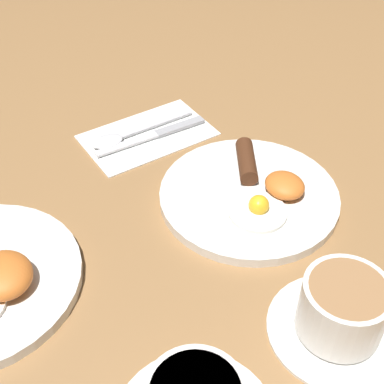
{
  "coord_description": "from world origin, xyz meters",
  "views": [
    {
      "loc": [
        -0.43,
        0.4,
        0.53
      ],
      "look_at": [
        0.04,
        0.07,
        0.03
      ],
      "focal_mm": 50.0,
      "sensor_mm": 36.0,
      "label": 1
    }
  ],
  "objects": [
    {
      "name": "ground_plane",
      "position": [
        0.0,
        0.0,
        0.0
      ],
      "size": [
        3.0,
        3.0,
        0.0
      ],
      "primitive_type": "plane",
      "color": "olive"
    },
    {
      "name": "napkin",
      "position": [
        0.22,
        0.04,
        0.0
      ],
      "size": [
        0.14,
        0.21,
        0.01
      ],
      "primitive_type": "cube",
      "rotation": [
        0.0,
        0.0,
        -0.02
      ],
      "color": "white",
      "rests_on": "ground_plane"
    },
    {
      "name": "breakfast_plate_near",
      "position": [
        -0.0,
        -0.0,
        0.01
      ],
      "size": [
        0.26,
        0.26,
        0.04
      ],
      "color": "silver",
      "rests_on": "ground_plane"
    },
    {
      "name": "knife",
      "position": [
        0.21,
        0.03,
        0.01
      ],
      "size": [
        0.03,
        0.2,
        0.01
      ],
      "rotation": [
        0.0,
        0.0,
        1.5
      ],
      "color": "silver",
      "rests_on": "napkin"
    },
    {
      "name": "spoon",
      "position": [
        0.23,
        0.09,
        0.01
      ],
      "size": [
        0.04,
        0.19,
        0.01
      ],
      "rotation": [
        0.0,
        0.0,
        1.54
      ],
      "color": "silver",
      "rests_on": "napkin"
    },
    {
      "name": "teacup_near",
      "position": [
        -0.23,
        0.06,
        0.04
      ],
      "size": [
        0.16,
        0.16,
        0.08
      ],
      "color": "silver",
      "rests_on": "ground_plane"
    }
  ]
}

